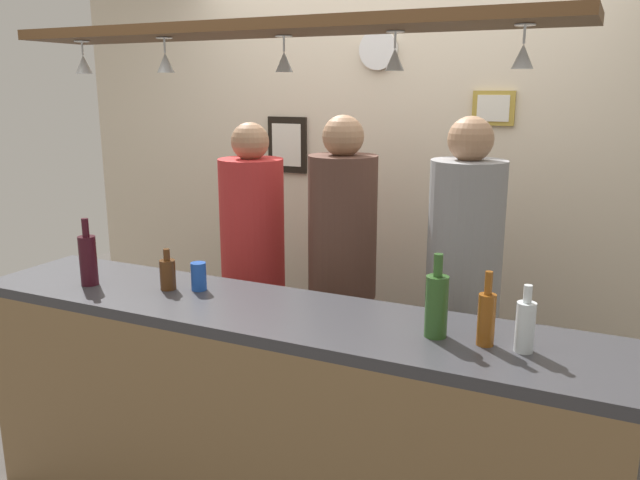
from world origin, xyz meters
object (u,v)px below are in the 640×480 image
(bottle_beer_amber_tall, at_px, (486,317))
(picture_frame_caricature, at_px, (287,145))
(person_left_red_shirt, at_px, (253,248))
(person_right_grey_shirt, at_px, (464,267))
(wall_clock, at_px, (378,50))
(bottle_beer_brown_stubby, at_px, (168,274))
(bottle_champagne_green, at_px, (437,304))
(bottle_wine_dark_red, at_px, (88,259))
(person_middle_brown_shirt, at_px, (342,253))
(drink_can, at_px, (199,276))
(bottle_soda_clear, at_px, (525,325))
(picture_frame_upper_small, at_px, (493,108))

(bottle_beer_amber_tall, relative_size, picture_frame_caricature, 0.76)
(person_left_red_shirt, distance_m, person_right_grey_shirt, 1.13)
(person_left_red_shirt, bearing_deg, wall_clock, 55.82)
(bottle_beer_brown_stubby, bearing_deg, person_right_grey_shirt, 32.68)
(bottle_beer_brown_stubby, distance_m, picture_frame_caricature, 1.45)
(person_right_grey_shirt, xyz_separation_m, wall_clock, (-0.68, 0.66, 1.00))
(person_left_red_shirt, relative_size, bottle_champagne_green, 5.56)
(bottle_wine_dark_red, distance_m, picture_frame_caricature, 1.54)
(bottle_wine_dark_red, relative_size, bottle_beer_amber_tall, 1.15)
(person_middle_brown_shirt, distance_m, drink_can, 0.77)
(bottle_wine_dark_red, height_order, drink_can, bottle_wine_dark_red)
(bottle_soda_clear, relative_size, bottle_beer_amber_tall, 0.88)
(person_middle_brown_shirt, bearing_deg, person_left_red_shirt, 180.00)
(person_middle_brown_shirt, relative_size, bottle_champagne_green, 5.71)
(person_left_red_shirt, distance_m, picture_frame_caricature, 0.84)
(person_middle_brown_shirt, xyz_separation_m, bottle_beer_brown_stubby, (-0.51, -0.72, 0.02))
(person_right_grey_shirt, distance_m, wall_clock, 1.38)
(person_middle_brown_shirt, distance_m, bottle_beer_brown_stubby, 0.88)
(person_middle_brown_shirt, relative_size, picture_frame_upper_small, 7.79)
(picture_frame_caricature, bearing_deg, picture_frame_upper_small, 0.00)
(bottle_soda_clear, xyz_separation_m, picture_frame_caricature, (-1.64, 1.41, 0.41))
(bottle_beer_brown_stubby, relative_size, bottle_beer_amber_tall, 0.69)
(bottle_soda_clear, distance_m, picture_frame_caricature, 2.20)
(person_left_red_shirt, bearing_deg, drink_can, -78.59)
(person_right_grey_shirt, bearing_deg, wall_clock, 136.04)
(person_middle_brown_shirt, bearing_deg, picture_frame_caricature, 134.86)
(bottle_champagne_green, xyz_separation_m, picture_frame_upper_small, (-0.10, 1.41, 0.63))
(wall_clock, bearing_deg, drink_can, -103.19)
(person_middle_brown_shirt, relative_size, bottle_beer_amber_tall, 6.59)
(person_middle_brown_shirt, height_order, drink_can, person_middle_brown_shirt)
(picture_frame_caricature, bearing_deg, bottle_beer_brown_stubby, -83.88)
(bottle_wine_dark_red, xyz_separation_m, picture_frame_caricature, (0.21, 1.48, 0.39))
(picture_frame_upper_small, xyz_separation_m, picture_frame_caricature, (-1.23, 0.00, -0.24))
(person_middle_brown_shirt, distance_m, bottle_champagne_green, 1.01)
(picture_frame_upper_small, bearing_deg, drink_can, -125.78)
(person_left_red_shirt, distance_m, person_middle_brown_shirt, 0.52)
(bottle_beer_brown_stubby, distance_m, drink_can, 0.14)
(picture_frame_caricature, bearing_deg, person_middle_brown_shirt, -45.14)
(bottle_wine_dark_red, height_order, bottle_soda_clear, bottle_wine_dark_red)
(bottle_beer_amber_tall, bearing_deg, picture_frame_caricature, 136.96)
(bottle_wine_dark_red, relative_size, bottle_beer_brown_stubby, 1.67)
(drink_can, bearing_deg, person_middle_brown_shirt, 60.12)
(bottle_soda_clear, relative_size, bottle_beer_brown_stubby, 1.28)
(bottle_soda_clear, bearing_deg, person_right_grey_shirt, 116.42)
(bottle_champagne_green, height_order, bottle_wine_dark_red, same)
(person_right_grey_shirt, xyz_separation_m, drink_can, (-0.99, -0.67, 0.01))
(bottle_beer_amber_tall, bearing_deg, person_left_red_shirt, 151.37)
(bottle_wine_dark_red, distance_m, bottle_beer_amber_tall, 1.72)
(bottle_wine_dark_red, relative_size, wall_clock, 1.36)
(person_right_grey_shirt, distance_m, drink_can, 1.20)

